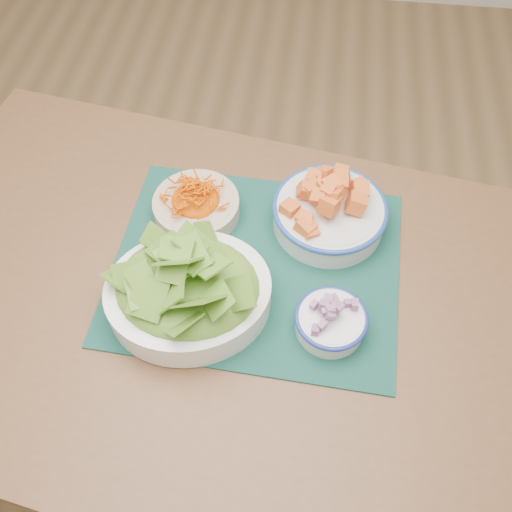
{
  "coord_description": "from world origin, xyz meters",
  "views": [
    {
      "loc": [
        0.21,
        -0.87,
        1.66
      ],
      "look_at": [
        0.13,
        -0.26,
        0.78
      ],
      "focal_mm": 40.0,
      "sensor_mm": 36.0,
      "label": 1
    }
  ],
  "objects_px": {
    "squash_bowl": "(330,207)",
    "table": "(207,316)",
    "placemat": "(256,266)",
    "onion_bowl": "(331,319)",
    "carrot_bowl": "(196,203)",
    "lettuce_bowl": "(187,285)"
  },
  "relations": [
    {
      "from": "squash_bowl",
      "to": "table",
      "type": "bearing_deg",
      "value": -139.58
    },
    {
      "from": "table",
      "to": "placemat",
      "type": "distance_m",
      "value": 0.15
    },
    {
      "from": "table",
      "to": "onion_bowl",
      "type": "xyz_separation_m",
      "value": [
        0.24,
        -0.05,
        0.13
      ]
    },
    {
      "from": "carrot_bowl",
      "to": "placemat",
      "type": "bearing_deg",
      "value": -39.76
    },
    {
      "from": "table",
      "to": "lettuce_bowl",
      "type": "height_order",
      "value": "lettuce_bowl"
    },
    {
      "from": "table",
      "to": "squash_bowl",
      "type": "relative_size",
      "value": 5.66
    },
    {
      "from": "table",
      "to": "carrot_bowl",
      "type": "bearing_deg",
      "value": 113.0
    },
    {
      "from": "carrot_bowl",
      "to": "lettuce_bowl",
      "type": "distance_m",
      "value": 0.22
    },
    {
      "from": "carrot_bowl",
      "to": "onion_bowl",
      "type": "bearing_deg",
      "value": -39.48
    },
    {
      "from": "carrot_bowl",
      "to": "squash_bowl",
      "type": "xyz_separation_m",
      "value": [
        0.27,
        0.0,
        0.02
      ]
    },
    {
      "from": "carrot_bowl",
      "to": "lettuce_bowl",
      "type": "xyz_separation_m",
      "value": [
        0.03,
        -0.22,
        0.04
      ]
    },
    {
      "from": "lettuce_bowl",
      "to": "table",
      "type": "bearing_deg",
      "value": 46.08
    },
    {
      "from": "table",
      "to": "lettuce_bowl",
      "type": "distance_m",
      "value": 0.17
    },
    {
      "from": "lettuce_bowl",
      "to": "squash_bowl",
      "type": "bearing_deg",
      "value": 27.73
    },
    {
      "from": "placemat",
      "to": "squash_bowl",
      "type": "distance_m",
      "value": 0.18
    },
    {
      "from": "placemat",
      "to": "onion_bowl",
      "type": "distance_m",
      "value": 0.19
    },
    {
      "from": "squash_bowl",
      "to": "placemat",
      "type": "bearing_deg",
      "value": -138.19
    },
    {
      "from": "onion_bowl",
      "to": "squash_bowl",
      "type": "bearing_deg",
      "value": 93.68
    },
    {
      "from": "carrot_bowl",
      "to": "lettuce_bowl",
      "type": "height_order",
      "value": "lettuce_bowl"
    },
    {
      "from": "table",
      "to": "squash_bowl",
      "type": "distance_m",
      "value": 0.33
    },
    {
      "from": "table",
      "to": "placemat",
      "type": "relative_size",
      "value": 2.58
    },
    {
      "from": "table",
      "to": "squash_bowl",
      "type": "height_order",
      "value": "squash_bowl"
    }
  ]
}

